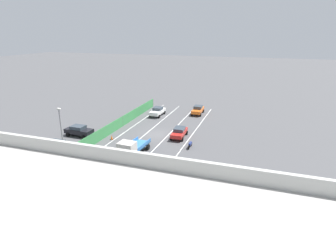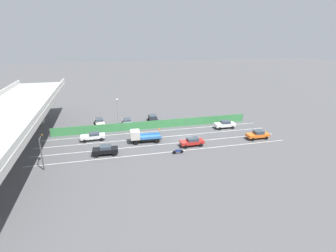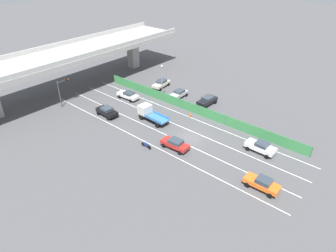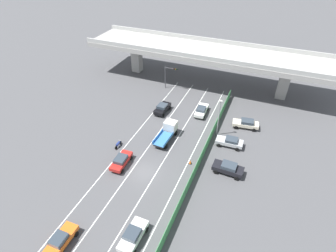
% 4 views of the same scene
% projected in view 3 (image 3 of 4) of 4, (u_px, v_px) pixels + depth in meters
% --- Properties ---
extents(ground_plane, '(300.00, 300.00, 0.00)m').
position_uv_depth(ground_plane, '(190.00, 138.00, 46.98)').
color(ground_plane, '#4C4C4F').
extents(lane_line_left_edge, '(0.14, 46.17, 0.01)m').
position_uv_depth(lane_line_left_edge, '(143.00, 141.00, 46.33)').
color(lane_line_left_edge, silver).
rests_on(lane_line_left_edge, ground).
extents(lane_line_mid_left, '(0.14, 46.17, 0.01)m').
position_uv_depth(lane_line_mid_left, '(159.00, 132.00, 48.65)').
color(lane_line_mid_left, silver).
rests_on(lane_line_mid_left, ground).
extents(lane_line_mid_right, '(0.14, 46.17, 0.01)m').
position_uv_depth(lane_line_mid_right, '(173.00, 123.00, 50.97)').
color(lane_line_mid_right, silver).
rests_on(lane_line_mid_right, ground).
extents(lane_line_right_edge, '(0.14, 46.17, 0.01)m').
position_uv_depth(lane_line_right_edge, '(185.00, 115.00, 53.28)').
color(lane_line_right_edge, silver).
rests_on(lane_line_right_edge, ground).
extents(elevated_overpass, '(52.39, 10.92, 8.62)m').
position_uv_depth(elevated_overpass, '(72.00, 56.00, 60.21)').
color(elevated_overpass, '#A09E99').
rests_on(elevated_overpass, ground).
extents(green_fence, '(0.10, 42.27, 1.80)m').
position_uv_depth(green_fence, '(192.00, 108.00, 53.95)').
color(green_fence, '#3D8E4C').
rests_on(green_fence, ground).
extents(car_sedan_white, '(2.08, 4.41, 1.65)m').
position_uv_depth(car_sedan_white, '(261.00, 147.00, 43.39)').
color(car_sedan_white, white).
rests_on(car_sedan_white, ground).
extents(car_hatchback_white, '(2.13, 4.62, 1.53)m').
position_uv_depth(car_hatchback_white, '(128.00, 95.00, 58.62)').
color(car_hatchback_white, silver).
rests_on(car_hatchback_white, ground).
extents(car_sedan_red, '(2.10, 4.42, 1.55)m').
position_uv_depth(car_sedan_red, '(175.00, 144.00, 44.15)').
color(car_sedan_red, red).
rests_on(car_sedan_red, ground).
extents(car_sedan_black, '(2.19, 4.31, 1.66)m').
position_uv_depth(car_sedan_black, '(107.00, 111.00, 52.73)').
color(car_sedan_black, black).
rests_on(car_sedan_black, ground).
extents(car_taxi_orange, '(2.00, 4.39, 1.65)m').
position_uv_depth(car_taxi_orange, '(262.00, 183.00, 36.72)').
color(car_taxi_orange, orange).
rests_on(car_taxi_orange, ground).
extents(flatbed_truck_blue, '(2.50, 5.83, 2.43)m').
position_uv_depth(flatbed_truck_blue, '(149.00, 113.00, 51.47)').
color(flatbed_truck_blue, black).
rests_on(flatbed_truck_blue, ground).
extents(motorcycle, '(0.60, 1.95, 0.93)m').
position_uv_depth(motorcycle, '(146.00, 145.00, 44.56)').
color(motorcycle, black).
rests_on(motorcycle, ground).
extents(parked_sedan_dark, '(4.43, 2.17, 1.67)m').
position_uv_depth(parked_sedan_dark, '(207.00, 100.00, 56.40)').
color(parked_sedan_dark, black).
rests_on(parked_sedan_dark, ground).
extents(parked_wagon_silver, '(4.37, 2.15, 1.53)m').
position_uv_depth(parked_wagon_silver, '(179.00, 94.00, 59.14)').
color(parked_wagon_silver, '#B2B5B7').
rests_on(parked_wagon_silver, ground).
extents(parked_sedan_cream, '(4.69, 2.52, 1.59)m').
position_uv_depth(parked_sedan_cream, '(161.00, 83.00, 63.50)').
color(parked_sedan_cream, beige).
rests_on(parked_sedan_cream, ground).
extents(traffic_light, '(2.88, 0.48, 5.10)m').
position_uv_depth(traffic_light, '(63.00, 87.00, 54.99)').
color(traffic_light, '#47474C').
rests_on(traffic_light, ground).
extents(street_lamp, '(0.60, 0.36, 6.90)m').
position_uv_depth(street_lamp, '(162.00, 79.00, 56.83)').
color(street_lamp, gray).
rests_on(street_lamp, ground).
extents(traffic_cone, '(0.47, 0.47, 0.69)m').
position_uv_depth(traffic_cone, '(191.00, 115.00, 52.90)').
color(traffic_cone, orange).
rests_on(traffic_cone, ground).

